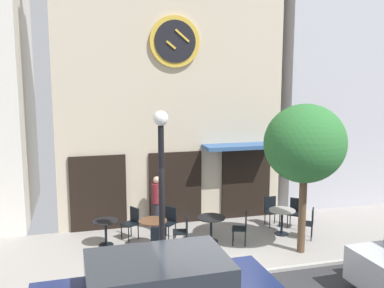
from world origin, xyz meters
The scene contains 17 objects.
clock_building centered at (0.03, 5.15, 5.40)m, with size 7.19×3.37×10.50m.
neighbor_building_right centered at (7.04, 5.70, 7.35)m, with size 6.02×3.22×14.71m.
street_lamp centered at (-1.02, 0.93, 1.96)m, with size 0.36×0.36×3.85m.
street_tree centered at (2.74, 0.92, 2.91)m, with size 2.15×1.94×3.95m.
cafe_table_center_left centered at (-2.25, 2.72, 0.51)m, with size 0.70×0.70×0.72m.
cafe_table_near_curb centered at (-1.02, 2.25, 0.57)m, with size 0.77×0.77×0.77m.
cafe_table_center_right centered at (0.64, 2.23, 0.54)m, with size 0.80×0.80×0.72m.
cafe_table_center centered at (2.84, 2.23, 0.55)m, with size 0.77×0.77×0.75m.
cafe_chair_curbside centered at (1.42, 1.81, 0.53)m, with size 0.52×0.52×0.90m.
cafe_chair_near_lamp centered at (3.42, 1.71, 0.53)m, with size 0.56×0.56×0.90m.
cafe_chair_outer centered at (-0.44, 2.86, 0.53)m, with size 0.56×0.56×0.90m.
cafe_chair_near_tree centered at (-1.49, 3.08, 0.53)m, with size 0.55×0.55×0.90m.
cafe_chair_left_end centered at (-1.03, 1.41, 0.53)m, with size 0.47×0.47×0.90m.
cafe_chair_corner centered at (3.53, 2.70, 0.53)m, with size 0.57×0.57×0.90m.
cafe_chair_mid_row centered at (-0.23, 2.01, 0.53)m, with size 0.47×0.47×0.90m.
cafe_chair_by_entrance centered at (2.89, 3.06, 0.53)m, with size 0.41×0.41×0.90m.
pedestrian_maroon centered at (-0.66, 3.57, 0.86)m, with size 0.36×0.36×1.67m.
Camera 1 is at (-2.88, -8.71, 4.57)m, focal length 39.73 mm.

